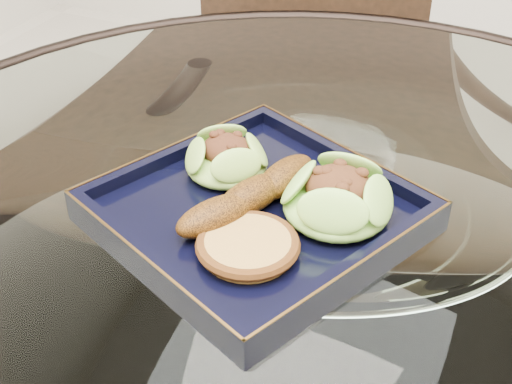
% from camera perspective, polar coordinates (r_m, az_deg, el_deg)
% --- Properties ---
extents(dining_table, '(1.13, 1.13, 0.77)m').
position_cam_1_polar(dining_table, '(0.84, 3.87, -10.77)').
color(dining_table, white).
rests_on(dining_table, ground).
extents(dining_chair, '(0.53, 0.53, 1.03)m').
position_cam_1_polar(dining_chair, '(1.32, 3.32, 6.83)').
color(dining_chair, black).
rests_on(dining_chair, ground).
extents(navy_plate, '(0.35, 0.35, 0.02)m').
position_cam_1_polar(navy_plate, '(0.71, 0.00, -1.97)').
color(navy_plate, black).
rests_on(navy_plate, dining_table).
extents(lettuce_wrap_left, '(0.10, 0.10, 0.03)m').
position_cam_1_polar(lettuce_wrap_left, '(0.75, -2.38, 2.51)').
color(lettuce_wrap_left, olive).
rests_on(lettuce_wrap_left, navy_plate).
extents(lettuce_wrap_right, '(0.13, 0.13, 0.04)m').
position_cam_1_polar(lettuce_wrap_right, '(0.69, 6.49, -0.75)').
color(lettuce_wrap_right, '#63A02E').
rests_on(lettuce_wrap_right, navy_plate).
extents(roasted_plantain, '(0.10, 0.17, 0.03)m').
position_cam_1_polar(roasted_plantain, '(0.70, -0.38, -0.28)').
color(roasted_plantain, '#63350A').
rests_on(roasted_plantain, navy_plate).
extents(crumb_patty, '(0.09, 0.09, 0.02)m').
position_cam_1_polar(crumb_patty, '(0.65, -0.66, -4.40)').
color(crumb_patty, '#C98E43').
rests_on(crumb_patty, navy_plate).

